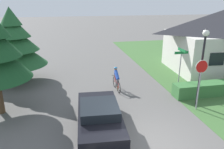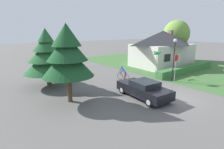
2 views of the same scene
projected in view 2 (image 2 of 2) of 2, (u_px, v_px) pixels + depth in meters
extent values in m
plane|color=#5B5956|center=(172.00, 97.00, 13.30)|extent=(140.00, 140.00, 0.00)
cube|color=#3D6633|center=(196.00, 69.00, 23.00)|extent=(16.00, 36.00, 0.01)
cube|color=beige|center=(162.00, 55.00, 24.85)|extent=(8.23, 5.75, 3.09)
pyramid|color=#2D2D33|center=(163.00, 37.00, 24.25)|extent=(8.88, 6.21, 1.84)
cube|color=silver|center=(178.00, 62.00, 22.81)|extent=(0.90, 0.10, 2.00)
cube|color=black|center=(167.00, 58.00, 21.40)|extent=(1.10, 0.11, 0.90)
cube|color=brown|center=(171.00, 33.00, 25.86)|extent=(0.52, 0.52, 0.80)
cube|color=#387038|center=(187.00, 69.00, 21.15)|extent=(10.79, 0.90, 0.80)
cube|color=black|center=(143.00, 90.00, 13.17)|extent=(2.15, 4.50, 0.68)
cube|color=black|center=(145.00, 83.00, 12.94)|extent=(1.75, 1.91, 0.39)
cylinder|color=black|center=(123.00, 90.00, 14.00)|extent=(0.27, 0.64, 0.63)
cylinder|color=#ADADB2|center=(123.00, 90.00, 14.00)|extent=(0.27, 0.38, 0.36)
cylinder|color=black|center=(138.00, 86.00, 14.89)|extent=(0.27, 0.64, 0.63)
cylinder|color=#ADADB2|center=(138.00, 86.00, 14.89)|extent=(0.27, 0.38, 0.36)
cylinder|color=black|center=(149.00, 102.00, 11.59)|extent=(0.27, 0.64, 0.63)
cylinder|color=#ADADB2|center=(149.00, 102.00, 11.59)|extent=(0.27, 0.38, 0.36)
cylinder|color=black|center=(166.00, 97.00, 12.48)|extent=(0.27, 0.64, 0.63)
cylinder|color=#ADADB2|center=(166.00, 97.00, 12.48)|extent=(0.27, 0.38, 0.36)
torus|color=black|center=(127.00, 78.00, 17.26)|extent=(0.07, 0.76, 0.76)
torus|color=black|center=(120.00, 76.00, 18.00)|extent=(0.07, 0.76, 0.76)
cylinder|color=#B21E1E|center=(125.00, 76.00, 17.41)|extent=(0.04, 0.18, 0.55)
cylinder|color=#B21E1E|center=(122.00, 75.00, 17.68)|extent=(0.06, 0.62, 0.64)
cylinder|color=#B21E1E|center=(123.00, 73.00, 17.56)|extent=(0.07, 0.74, 0.11)
cylinder|color=#B21E1E|center=(126.00, 78.00, 17.40)|extent=(0.05, 0.33, 0.16)
cylinder|color=#B21E1E|center=(126.00, 76.00, 17.28)|extent=(0.04, 0.21, 0.43)
cylinder|color=#B21E1E|center=(120.00, 74.00, 17.91)|extent=(0.04, 0.12, 0.50)
cylinder|color=black|center=(120.00, 72.00, 17.82)|extent=(0.44, 0.04, 0.02)
ellipsoid|color=black|center=(126.00, 74.00, 17.29)|extent=(0.09, 0.20, 0.05)
cylinder|color=slate|center=(126.00, 75.00, 17.32)|extent=(0.12, 0.25, 0.45)
cylinder|color=slate|center=(124.00, 76.00, 17.47)|extent=(0.12, 0.25, 0.60)
cylinder|color=#8C6647|center=(125.00, 79.00, 17.46)|extent=(0.08, 0.08, 0.30)
cylinder|color=#8C6647|center=(124.00, 79.00, 17.64)|extent=(0.17, 0.08, 0.21)
cylinder|color=#264CB2|center=(124.00, 71.00, 17.44)|extent=(0.25, 0.69, 0.58)
cylinder|color=#264CB2|center=(122.00, 70.00, 17.60)|extent=(0.08, 0.25, 0.35)
cylinder|color=#264CB2|center=(120.00, 70.00, 17.82)|extent=(0.08, 0.25, 0.35)
sphere|color=#8C6647|center=(122.00, 67.00, 17.56)|extent=(0.19, 0.19, 0.19)
ellipsoid|color=#267FBF|center=(122.00, 67.00, 17.55)|extent=(0.22, 0.18, 0.12)
cylinder|color=gray|center=(175.00, 72.00, 16.89)|extent=(0.07, 0.07, 2.13)
cylinder|color=red|center=(176.00, 58.00, 16.56)|extent=(0.64, 0.03, 0.64)
cylinder|color=silver|center=(176.00, 58.00, 16.56)|extent=(0.68, 0.02, 0.68)
cylinder|color=black|center=(173.00, 62.00, 17.18)|extent=(0.11, 0.11, 3.86)
sphere|color=white|center=(175.00, 41.00, 16.68)|extent=(0.33, 0.33, 0.33)
cone|color=black|center=(175.00, 39.00, 16.63)|extent=(0.20, 0.20, 0.13)
cylinder|color=gray|center=(156.00, 66.00, 18.85)|extent=(0.06, 0.06, 2.48)
cube|color=#197238|center=(157.00, 54.00, 18.53)|extent=(0.90, 0.03, 0.16)
cube|color=#197238|center=(157.00, 52.00, 18.49)|extent=(0.03, 0.90, 0.16)
cylinder|color=#4C3823|center=(70.00, 89.00, 12.30)|extent=(0.32, 0.32, 1.88)
cone|color=#194723|center=(68.00, 62.00, 11.83)|extent=(3.51, 3.51, 1.98)
cone|color=#194723|center=(67.00, 47.00, 11.60)|extent=(2.74, 2.74, 1.74)
cone|color=#194723|center=(66.00, 34.00, 11.39)|extent=(1.97, 1.97, 1.50)
cylinder|color=#4C3823|center=(49.00, 79.00, 15.92)|extent=(0.47, 0.47, 1.27)
cone|color=#23562D|center=(48.00, 62.00, 15.53)|extent=(4.17, 4.17, 1.86)
cone|color=#23562D|center=(47.00, 52.00, 15.31)|extent=(3.25, 3.25, 1.64)
cone|color=#23562D|center=(46.00, 43.00, 15.12)|extent=(2.34, 2.34, 1.41)
cone|color=#23562D|center=(45.00, 35.00, 14.96)|extent=(1.42, 1.42, 1.19)
cylinder|color=#4C3823|center=(175.00, 53.00, 29.71)|extent=(0.39, 0.39, 2.60)
ellipsoid|color=olive|center=(176.00, 34.00, 28.95)|extent=(4.25, 4.25, 4.47)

